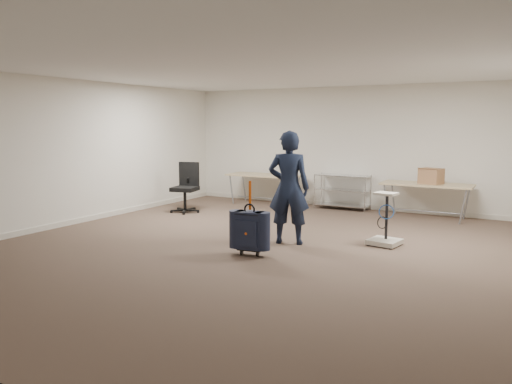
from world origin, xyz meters
The scene contains 10 objects.
ground centered at (0.00, 0.00, 0.00)m, with size 9.00×9.00×0.00m, color #3F3126.
room_shell centered at (0.00, 1.38, 0.05)m, with size 8.00×9.00×9.00m.
folding_table_left centered at (-1.90, 3.95, 0.68)m, with size 1.80×0.75×0.73m.
folding_table_right centered at (1.90, 3.95, 0.68)m, with size 1.80×0.75×0.73m.
wire_shelf centered at (0.00, 4.20, 0.44)m, with size 1.22×0.47×0.80m.
person centered at (0.35, 0.60, 0.92)m, with size 0.67×0.44×1.84m, color black.
suitcase centered at (0.18, -0.38, 0.38)m, with size 0.43×0.28×1.12m.
office_chair centered at (-2.92, 2.16, 0.33)m, with size 0.67×0.67×1.10m.
equipment_cart centered at (1.77, 1.25, 0.23)m, with size 0.54×0.54×0.86m.
cardboard_box centered at (1.98, 3.94, 0.89)m, with size 0.43×0.32×0.32m, color olive.
Camera 1 is at (3.79, -6.65, 1.95)m, focal length 35.00 mm.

